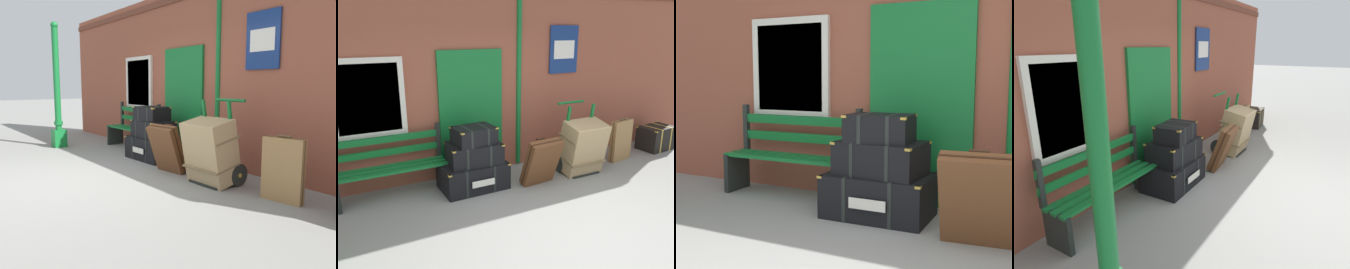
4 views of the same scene
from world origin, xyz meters
The scene contains 12 objects.
ground_plane centered at (0.00, 0.00, 0.00)m, with size 60.00×60.00×0.00m, color gray.
brick_facade centered at (-0.02, 2.60, 1.60)m, with size 10.40×0.35×3.20m.
lamp_post centered at (-2.89, 0.90, 1.04)m, with size 0.28×0.28×2.77m.
platform_bench centered at (-1.69, 2.16, 0.44)m, with size 1.60×0.43×1.01m.
steamer_trunk_base centered at (-0.53, 1.87, 0.21)m, with size 1.02×0.69×0.43m.
steamer_trunk_middle centered at (-0.50, 1.86, 0.58)m, with size 0.84×0.60×0.33m.
steamer_trunk_top centered at (-0.51, 1.84, 0.87)m, with size 0.64×0.50×0.27m.
porters_trolley centered at (1.37, 1.73, 0.27)m, with size 0.71×0.57×1.20m.
large_brown_trunk centered at (1.37, 1.56, 0.47)m, with size 0.70×0.61×0.95m.
suitcase_brown centered at (0.47, 1.46, 0.39)m, with size 0.60×0.46×0.79m.
suitcase_charcoal centered at (2.43, 1.73, 0.39)m, with size 0.52×0.20×0.82m.
corner_trunk centered at (3.57, 1.89, 0.24)m, with size 0.73×0.54×0.49m.
Camera 4 is at (-4.04, -0.37, 2.12)m, focal length 30.78 mm.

